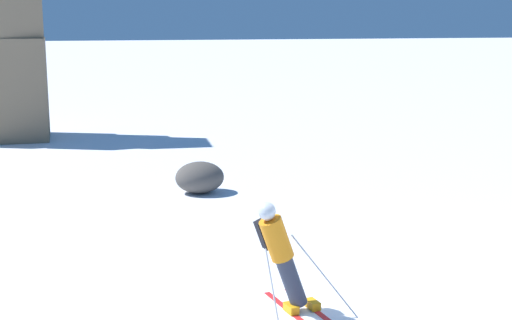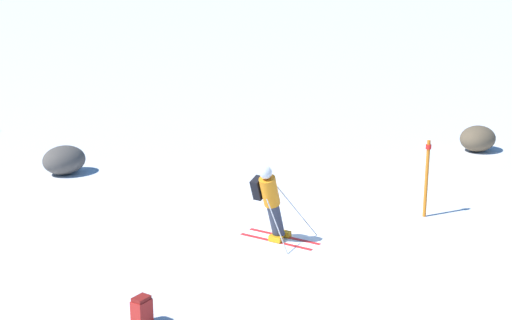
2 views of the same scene
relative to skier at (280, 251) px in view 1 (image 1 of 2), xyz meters
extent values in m
plane|color=white|center=(1.50, 0.03, -0.98)|extent=(300.00, 300.00, 0.00)
cube|color=red|center=(0.18, 0.00, -0.97)|extent=(0.35, 1.71, 0.01)
cube|color=red|center=(0.53, 0.06, -0.97)|extent=(0.35, 1.71, 0.01)
cube|color=orange|center=(0.18, 0.00, -0.90)|extent=(0.18, 0.30, 0.12)
cube|color=orange|center=(0.53, 0.06, -0.90)|extent=(0.18, 0.30, 0.12)
cylinder|color=#2D3342|center=(0.17, 0.00, -0.47)|extent=(0.55, 0.34, 0.85)
cylinder|color=orange|center=(-0.07, -0.04, 0.20)|extent=(0.58, 0.42, 0.71)
sphere|color=tan|center=(-0.22, -0.06, 0.61)|extent=(0.32, 0.27, 0.29)
sphere|color=silver|center=(-0.23, -0.06, 0.63)|extent=(0.37, 0.31, 0.34)
cube|color=black|center=(-0.12, 0.22, 0.23)|extent=(0.44, 0.24, 0.51)
cylinder|color=#B7B7BC|center=(-0.22, -0.37, -0.44)|extent=(0.10, 0.52, 1.08)
cylinder|color=#B7B7BC|center=(0.61, -0.24, -0.36)|extent=(0.94, 0.39, 1.24)
cube|color=#7A664C|center=(-4.98, 17.80, 0.85)|extent=(3.04, 2.58, 3.66)
ellipsoid|color=#4C4742|center=(0.28, 7.75, -0.58)|extent=(1.23, 1.04, 0.80)
camera|label=1|loc=(-2.95, -9.47, 3.30)|focal=50.00mm
camera|label=2|loc=(-10.59, -8.90, 4.50)|focal=50.00mm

